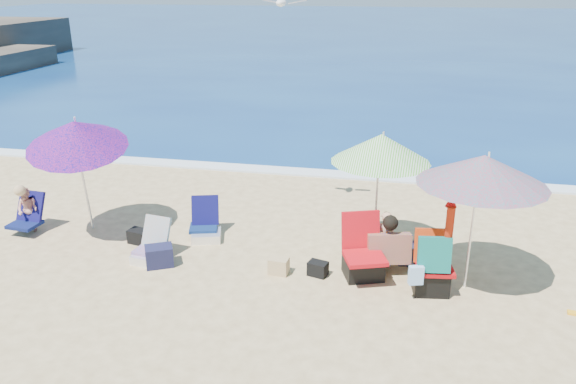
% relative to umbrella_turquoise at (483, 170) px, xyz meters
% --- Properties ---
extents(ground, '(120.00, 120.00, 0.00)m').
position_rel_umbrella_turquoise_xyz_m(ground, '(-2.43, -0.62, -1.76)').
color(ground, '#D8BC84').
rests_on(ground, ground).
extents(sea, '(120.00, 80.00, 0.12)m').
position_rel_umbrella_turquoise_xyz_m(sea, '(-2.43, 44.38, -1.81)').
color(sea, navy).
rests_on(sea, ground).
extents(foam, '(120.00, 0.50, 0.04)m').
position_rel_umbrella_turquoise_xyz_m(foam, '(-2.43, 4.48, -1.74)').
color(foam, white).
rests_on(foam, ground).
extents(umbrella_turquoise, '(2.00, 2.00, 2.00)m').
position_rel_umbrella_turquoise_xyz_m(umbrella_turquoise, '(0.00, 0.00, 0.00)').
color(umbrella_turquoise, white).
rests_on(umbrella_turquoise, ground).
extents(umbrella_striped, '(1.60, 1.60, 2.01)m').
position_rel_umbrella_turquoise_xyz_m(umbrella_striped, '(-1.38, 0.77, -0.00)').
color(umbrella_striped, silver).
rests_on(umbrella_striped, ground).
extents(umbrella_blue, '(2.10, 2.14, 2.21)m').
position_rel_umbrella_turquoise_xyz_m(umbrella_blue, '(-6.22, 0.41, 0.04)').
color(umbrella_blue, silver).
rests_on(umbrella_blue, ground).
extents(furled_umbrella, '(0.18, 0.24, 1.47)m').
position_rel_umbrella_turquoise_xyz_m(furled_umbrella, '(-0.38, -0.31, -0.96)').
color(furled_umbrella, '#A2200B').
rests_on(furled_umbrella, ground).
extents(chair_navy, '(0.65, 0.75, 0.66)m').
position_rel_umbrella_turquoise_xyz_m(chair_navy, '(-4.25, 0.79, -1.59)').
color(chair_navy, '#0E244E').
rests_on(chair_navy, ground).
extents(chair_rainbow, '(0.53, 0.67, 0.64)m').
position_rel_umbrella_turquoise_xyz_m(chair_rainbow, '(-4.80, -0.16, -1.59)').
color(chair_rainbow, '#C15244').
rests_on(chair_rainbow, ground).
extents(camp_chair_left, '(0.74, 0.87, 0.98)m').
position_rel_umbrella_turquoise_xyz_m(camp_chair_left, '(-1.52, -0.03, -1.47)').
color(camp_chair_left, red).
rests_on(camp_chair_left, ground).
extents(camp_chair_right, '(0.64, 0.68, 0.92)m').
position_rel_umbrella_turquoise_xyz_m(camp_chair_right, '(-0.56, -0.28, -1.43)').
color(camp_chair_right, '#A60B0E').
rests_on(camp_chair_right, ground).
extents(person_center, '(0.71, 0.69, 0.94)m').
position_rel_umbrella_turquoise_xyz_m(person_center, '(-1.20, 0.24, -1.31)').
color(person_center, tan).
rests_on(person_center, ground).
extents(person_left, '(0.52, 0.61, 0.88)m').
position_rel_umbrella_turquoise_xyz_m(person_left, '(-7.34, 0.41, -1.36)').
color(person_left, tan).
rests_on(person_left, ground).
extents(bag_navy_a, '(0.50, 0.45, 0.32)m').
position_rel_umbrella_turquoise_xyz_m(bag_navy_a, '(-4.61, -0.31, -1.60)').
color(bag_navy_a, '#191A37').
rests_on(bag_navy_a, ground).
extents(bag_black_a, '(0.36, 0.29, 0.23)m').
position_rel_umbrella_turquoise_xyz_m(bag_black_a, '(-5.28, 0.37, -1.65)').
color(bag_black_a, black).
rests_on(bag_black_a, ground).
extents(bag_tan, '(0.30, 0.23, 0.25)m').
position_rel_umbrella_turquoise_xyz_m(bag_tan, '(-2.75, -0.19, -1.64)').
color(bag_tan, tan).
rests_on(bag_tan, ground).
extents(bag_navy_b, '(0.43, 0.34, 0.31)m').
position_rel_umbrella_turquoise_xyz_m(bag_navy_b, '(-0.81, 0.57, -1.61)').
color(bag_navy_b, '#171C33').
rests_on(bag_navy_b, ground).
extents(bag_black_b, '(0.32, 0.26, 0.22)m').
position_rel_umbrella_turquoise_xyz_m(bag_black_b, '(-2.17, -0.12, -1.66)').
color(bag_black_b, black).
rests_on(bag_black_b, ground).
extents(orange_item, '(0.23, 0.13, 0.03)m').
position_rel_umbrella_turquoise_xyz_m(orange_item, '(1.33, -0.48, -1.75)').
color(orange_item, '#F9A91A').
rests_on(orange_item, ground).
extents(seagull, '(0.73, 0.31, 0.12)m').
position_rel_umbrella_turquoise_xyz_m(seagull, '(-3.15, 1.87, 2.02)').
color(seagull, white).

